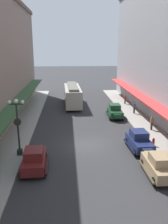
% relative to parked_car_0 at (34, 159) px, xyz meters
% --- Properties ---
extents(ground_plane, '(200.00, 200.00, 0.00)m').
position_rel_parked_car_0_xyz_m(ground_plane, '(4.74, 4.62, -0.94)').
color(ground_plane, '#2D2D30').
extents(sidewalk_left, '(3.00, 60.00, 0.15)m').
position_rel_parked_car_0_xyz_m(sidewalk_left, '(-2.76, 4.62, -0.87)').
color(sidewalk_left, '#99968E').
rests_on(sidewalk_left, ground).
extents(sidewalk_right, '(3.00, 60.00, 0.15)m').
position_rel_parked_car_0_xyz_m(sidewalk_right, '(12.24, 4.62, -0.87)').
color(sidewalk_right, '#99968E').
rests_on(sidewalk_right, ground).
extents(parked_car_0, '(2.24, 4.30, 1.84)m').
position_rel_parked_car_0_xyz_m(parked_car_0, '(0.00, 0.00, 0.00)').
color(parked_car_0, '#591919').
rests_on(parked_car_0, ground).
extents(parked_car_1, '(2.23, 4.29, 1.84)m').
position_rel_parked_car_0_xyz_m(parked_car_1, '(9.30, 14.01, 0.00)').
color(parked_car_1, '#193D23').
rests_on(parked_car_1, ground).
extents(parked_car_2, '(2.17, 4.27, 1.84)m').
position_rel_parked_car_0_xyz_m(parked_car_2, '(9.59, -1.72, 0.00)').
color(parked_car_2, '#997F5B').
rests_on(parked_car_2, ground).
extents(parked_car_3, '(2.25, 4.30, 1.84)m').
position_rel_parked_car_0_xyz_m(parked_car_3, '(9.52, 3.14, 0.00)').
color(parked_car_3, '#19234C').
rests_on(parked_car_3, ground).
extents(streetcar, '(2.78, 9.67, 3.46)m').
position_rel_parked_car_0_xyz_m(streetcar, '(3.59, 21.37, 0.96)').
color(streetcar, '#ADA899').
rests_on(streetcar, ground).
extents(lamp_post_with_clock, '(1.42, 0.44, 5.16)m').
position_rel_parked_car_0_xyz_m(lamp_post_with_clock, '(-1.66, 2.55, 2.04)').
color(lamp_post_with_clock, black).
rests_on(lamp_post_with_clock, sidewalk_left).
extents(fire_hydrant, '(0.24, 0.24, 0.82)m').
position_rel_parked_car_0_xyz_m(fire_hydrant, '(11.09, 3.60, -0.38)').
color(fire_hydrant, '#B21E19').
rests_on(fire_hydrant, sidewalk_right).
extents(pedestrian_0, '(0.36, 0.24, 1.64)m').
position_rel_parked_car_0_xyz_m(pedestrian_0, '(12.51, 8.22, 0.05)').
color(pedestrian_0, '#2D2D33').
rests_on(pedestrian_0, sidewalk_right).
extents(pedestrian_1, '(0.36, 0.28, 1.67)m').
position_rel_parked_car_0_xyz_m(pedestrian_1, '(12.43, 15.37, 0.07)').
color(pedestrian_1, '#2D2D33').
rests_on(pedestrian_1, sidewalk_right).
extents(pedestrian_2, '(0.36, 0.24, 1.64)m').
position_rel_parked_car_0_xyz_m(pedestrian_2, '(12.53, 21.39, 0.05)').
color(pedestrian_2, '#2D2D33').
rests_on(pedestrian_2, sidewalk_right).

